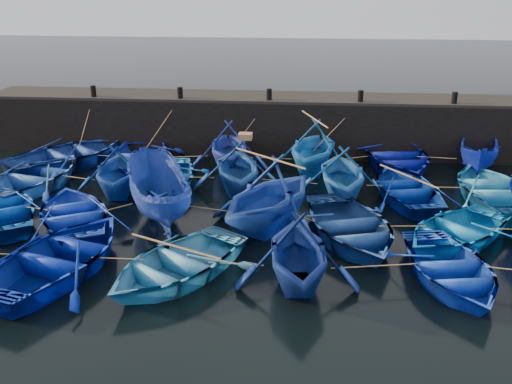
# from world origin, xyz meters

# --- Properties ---
(ground) EXTENTS (120.00, 120.00, 0.00)m
(ground) POSITION_xyz_m (0.00, 0.00, 0.00)
(ground) COLOR black
(ground) RESTS_ON ground
(quay_wall) EXTENTS (26.00, 2.50, 2.50)m
(quay_wall) POSITION_xyz_m (0.00, 10.50, 1.25)
(quay_wall) COLOR black
(quay_wall) RESTS_ON ground
(quay_top) EXTENTS (26.00, 2.50, 0.12)m
(quay_top) POSITION_xyz_m (0.00, 10.50, 2.56)
(quay_top) COLOR black
(quay_top) RESTS_ON quay_wall
(bollard_0) EXTENTS (0.24, 0.24, 0.50)m
(bollard_0) POSITION_xyz_m (-8.00, 9.60, 2.87)
(bollard_0) COLOR black
(bollard_0) RESTS_ON quay_top
(bollard_1) EXTENTS (0.24, 0.24, 0.50)m
(bollard_1) POSITION_xyz_m (-4.00, 9.60, 2.87)
(bollard_1) COLOR black
(bollard_1) RESTS_ON quay_top
(bollard_2) EXTENTS (0.24, 0.24, 0.50)m
(bollard_2) POSITION_xyz_m (0.00, 9.60, 2.87)
(bollard_2) COLOR black
(bollard_2) RESTS_ON quay_top
(bollard_3) EXTENTS (0.24, 0.24, 0.50)m
(bollard_3) POSITION_xyz_m (4.00, 9.60, 2.87)
(bollard_3) COLOR black
(bollard_3) RESTS_ON quay_top
(bollard_4) EXTENTS (0.24, 0.24, 0.50)m
(bollard_4) POSITION_xyz_m (8.00, 9.60, 2.87)
(bollard_4) COLOR black
(bollard_4) RESTS_ON quay_top
(boat_0) EXTENTS (6.46, 6.72, 1.13)m
(boat_0) POSITION_xyz_m (-8.53, 7.36, 0.57)
(boat_0) COLOR navy
(boat_0) RESTS_ON ground
(boat_1) EXTENTS (4.53, 5.76, 1.08)m
(boat_1) POSITION_xyz_m (-5.42, 7.26, 0.54)
(boat_1) COLOR #1226AA
(boat_1) RESTS_ON ground
(boat_2) EXTENTS (4.00, 4.46, 2.09)m
(boat_2) POSITION_xyz_m (-1.58, 7.68, 1.05)
(boat_2) COLOR #2339A0
(boat_2) RESTS_ON ground
(boat_3) EXTENTS (4.46, 4.93, 2.27)m
(boat_3) POSITION_xyz_m (2.01, 7.57, 1.13)
(boat_3) COLOR blue
(boat_3) RESTS_ON ground
(boat_4) EXTENTS (4.74, 6.02, 1.13)m
(boat_4) POSITION_xyz_m (5.54, 8.40, 0.57)
(boat_4) COLOR #010A71
(boat_4) RESTS_ON ground
(boat_5) EXTENTS (2.54, 4.32, 1.57)m
(boat_5) POSITION_xyz_m (8.96, 8.24, 0.79)
(boat_5) COLOR #0D1F96
(boat_5) RESTS_ON ground
(boat_6) EXTENTS (4.61, 5.61, 1.02)m
(boat_6) POSITION_xyz_m (-8.73, 4.70, 0.51)
(boat_6) COLOR #225098
(boat_6) RESTS_ON ground
(boat_7) EXTENTS (4.11, 4.50, 2.02)m
(boat_7) POSITION_xyz_m (-5.33, 4.29, 1.01)
(boat_7) COLOR navy
(boat_7) RESTS_ON ground
(boat_8) EXTENTS (3.69, 4.85, 0.94)m
(boat_8) POSITION_xyz_m (-3.66, 4.95, 0.47)
(boat_8) COLOR blue
(boat_8) RESTS_ON ground
(boat_9) EXTENTS (4.17, 4.60, 2.11)m
(boat_9) POSITION_xyz_m (-0.86, 4.96, 1.05)
(boat_9) COLOR #1B4C92
(boat_9) RESTS_ON ground
(boat_10) EXTENTS (3.65, 4.18, 2.12)m
(boat_10) POSITION_xyz_m (3.07, 4.64, 1.06)
(boat_10) COLOR #1C5DA8
(boat_10) RESTS_ON ground
(boat_11) EXTENTS (4.03, 4.99, 0.92)m
(boat_11) POSITION_xyz_m (5.45, 4.69, 0.46)
(boat_11) COLOR navy
(boat_11) RESTS_ON ground
(boat_12) EXTENTS (4.11, 5.43, 1.06)m
(boat_12) POSITION_xyz_m (8.59, 4.72, 0.53)
(boat_12) COLOR #2D86D4
(boat_12) RESTS_ON ground
(boat_13) EXTENTS (5.31, 5.63, 0.95)m
(boat_13) POSITION_xyz_m (-8.48, 1.50, 0.47)
(boat_13) COLOR navy
(boat_13) RESTS_ON ground
(boat_14) EXTENTS (5.06, 5.59, 0.95)m
(boat_14) POSITION_xyz_m (-5.87, 1.30, 0.48)
(boat_14) COLOR #1230BD
(boat_14) RESTS_ON ground
(boat_15) EXTENTS (3.73, 5.35, 1.94)m
(boat_15) POSITION_xyz_m (-3.23, 2.11, 0.97)
(boat_15) COLOR navy
(boat_15) RESTS_ON ground
(boat_16) EXTENTS (5.77, 6.00, 2.43)m
(boat_16) POSITION_xyz_m (0.56, 1.65, 1.22)
(boat_16) COLOR #183C97
(boat_16) RESTS_ON ground
(boat_17) EXTENTS (4.88, 5.81, 1.03)m
(boat_17) POSITION_xyz_m (3.15, 1.01, 0.52)
(boat_17) COLOR navy
(boat_17) RESTS_ON ground
(boat_18) EXTENTS (5.38, 5.36, 0.92)m
(boat_18) POSITION_xyz_m (6.40, 1.14, 0.46)
(boat_18) COLOR blue
(boat_18) RESTS_ON ground
(boat_21) EXTENTS (5.06, 6.08, 1.09)m
(boat_21) POSITION_xyz_m (-5.01, -1.83, 0.54)
(boat_21) COLOR #001582
(boat_21) RESTS_ON ground
(boat_22) EXTENTS (5.33, 5.73, 0.97)m
(boat_22) POSITION_xyz_m (-1.75, -1.81, 0.48)
(boat_22) COLOR #3680C7
(boat_22) RESTS_ON ground
(boat_23) EXTENTS (3.69, 4.17, 2.04)m
(boat_23) POSITION_xyz_m (1.57, -1.85, 1.02)
(boat_23) COLOR navy
(boat_23) RESTS_ON ground
(boat_24) EXTENTS (3.90, 4.91, 0.91)m
(boat_24) POSITION_xyz_m (5.67, -1.39, 0.46)
(boat_24) COLOR #1139C1
(boat_24) RESTS_ON ground
(wooden_crate) EXTENTS (0.50, 0.44, 0.23)m
(wooden_crate) POSITION_xyz_m (-0.56, 4.96, 2.22)
(wooden_crate) COLOR #9A6E43
(wooden_crate) RESTS_ON boat_9
(mooring_ropes) EXTENTS (17.52, 11.51, 2.10)m
(mooring_ropes) POSITION_xyz_m (0.16, 5.17, 0.89)
(mooring_ropes) COLOR tan
(mooring_ropes) RESTS_ON ground
(loose_oars) EXTENTS (9.46, 11.46, 1.58)m
(loose_oars) POSITION_xyz_m (1.57, 3.02, 1.68)
(loose_oars) COLOR #99724C
(loose_oars) RESTS_ON ground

